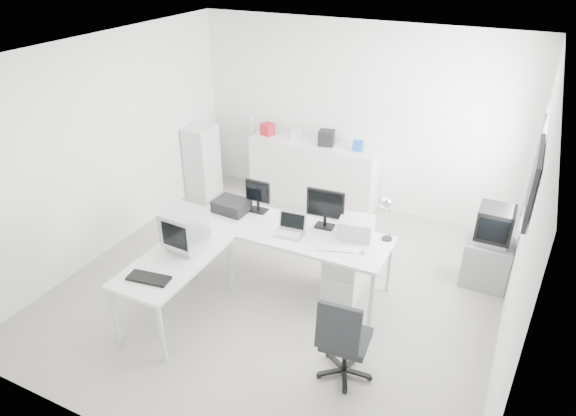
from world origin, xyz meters
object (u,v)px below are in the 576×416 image
at_px(drawer_pedestal, 344,274).
at_px(lcd_monitor_large, 325,209).
at_px(lcd_monitor_small, 258,196).
at_px(office_chair, 346,336).
at_px(laptop, 289,227).
at_px(inkjet_printer, 231,206).
at_px(filing_cabinet, 202,161).
at_px(sideboard, 313,173).
at_px(tv_cabinet, 486,263).
at_px(crt_monitor, 185,232).
at_px(crt_tv, 495,226).
at_px(side_desk, 177,287).
at_px(laser_printer, 356,227).
at_px(main_desk, 289,256).

xyz_separation_m(drawer_pedestal, lcd_monitor_large, (-0.35, 0.20, 0.69)).
distance_m(lcd_monitor_small, office_chair, 2.23).
height_order(laptop, office_chair, office_chair).
relative_size(inkjet_printer, filing_cabinet, 0.36).
relative_size(laptop, office_chair, 0.34).
bearing_deg(sideboard, laptop, -73.69).
bearing_deg(tv_cabinet, crt_monitor, -148.13).
xyz_separation_m(tv_cabinet, filing_cabinet, (-4.50, 0.56, 0.28)).
relative_size(laptop, tv_cabinet, 0.56).
height_order(laptop, sideboard, sideboard).
relative_size(lcd_monitor_large, tv_cabinet, 0.80).
distance_m(lcd_monitor_small, filing_cabinet, 2.25).
distance_m(drawer_pedestal, sideboard, 2.44).
bearing_deg(drawer_pedestal, sideboard, 122.22).
xyz_separation_m(crt_monitor, office_chair, (1.99, -0.27, -0.48)).
distance_m(inkjet_printer, lcd_monitor_large, 1.22).
distance_m(lcd_monitor_small, lcd_monitor_large, 0.90).
xyz_separation_m(drawer_pedestal, laptop, (-0.65, -0.15, 0.56)).
distance_m(inkjet_printer, filing_cabinet, 2.11).
xyz_separation_m(tv_cabinet, crt_tv, (0.00, 0.00, 0.52)).
distance_m(lcd_monitor_small, laptop, 0.70).
height_order(drawer_pedestal, laptop, laptop).
height_order(sideboard, filing_cabinet, filing_cabinet).
distance_m(drawer_pedestal, crt_monitor, 1.91).
bearing_deg(inkjet_printer, crt_monitor, -85.83).
xyz_separation_m(side_desk, laser_printer, (1.60, 1.32, 0.49)).
distance_m(lcd_monitor_small, sideboard, 1.91).
height_order(side_desk, crt_monitor, crt_monitor).
xyz_separation_m(lcd_monitor_large, crt_monitor, (-1.20, -1.10, -0.03)).
relative_size(tv_cabinet, sideboard, 0.29).
height_order(main_desk, lcd_monitor_large, lcd_monitor_large).
xyz_separation_m(main_desk, crt_tv, (2.17, 1.03, 0.44)).
bearing_deg(crt_monitor, main_desk, 49.06).
xyz_separation_m(side_desk, crt_tv, (3.02, 2.13, 0.44)).
distance_m(office_chair, tv_cabinet, 2.39).
bearing_deg(crt_tv, drawer_pedestal, -146.37).
distance_m(side_desk, sideboard, 3.22).
height_order(tv_cabinet, filing_cabinet, filing_cabinet).
height_order(drawer_pedestal, tv_cabinet, drawer_pedestal).
xyz_separation_m(main_desk, office_chair, (1.14, -1.12, 0.11)).
bearing_deg(tv_cabinet, laptop, -151.98).
xyz_separation_m(drawer_pedestal, office_chair, (0.44, -1.17, 0.18)).
relative_size(office_chair, filing_cabinet, 0.83).
distance_m(lcd_monitor_large, laptop, 0.48).
bearing_deg(crt_tv, office_chair, -115.63).
distance_m(side_desk, lcd_monitor_large, 1.91).
bearing_deg(crt_monitor, crt_tv, 35.93).
bearing_deg(laptop, office_chair, -48.26).
distance_m(drawer_pedestal, lcd_monitor_small, 1.42).
distance_m(side_desk, inkjet_printer, 1.28).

